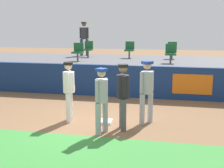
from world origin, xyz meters
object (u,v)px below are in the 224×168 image
object	(u,v)px
player_fielder_home	(69,87)
player_runner_visitor	(102,96)
player_coach_visitor	(147,88)
seat_front_left	(78,51)
spectator_hooded	(84,36)
player_umpire	(123,92)
seat_back_center	(130,49)
seat_front_right	(171,52)
seat_back_right	(172,49)
first_base	(105,122)
seat_back_left	(88,48)

from	to	relation	value
player_fielder_home	player_runner_visitor	xyz separation A→B (m)	(1.22, -0.88, -0.02)
player_runner_visitor	player_coach_visitor	bearing A→B (deg)	158.54
seat_front_left	spectator_hooded	distance (m)	2.71
player_umpire	spectator_hooded	xyz separation A→B (m)	(-3.54, 7.93, 1.26)
seat_back_center	seat_front_right	distance (m)	2.76
seat_back_right	seat_back_center	distance (m)	2.13
first_base	seat_back_right	bearing A→B (deg)	74.57
player_runner_visitor	seat_back_center	distance (m)	7.62
player_fielder_home	seat_back_center	bearing A→B (deg)	162.83
seat_front_right	seat_front_left	xyz separation A→B (m)	(-4.24, -0.00, -0.00)
first_base	player_coach_visitor	world-z (taller)	player_coach_visitor
first_base	seat_front_left	distance (m)	5.73
player_coach_visitor	spectator_hooded	xyz separation A→B (m)	(-4.13, 7.27, 1.25)
player_runner_visitor	seat_back_right	world-z (taller)	seat_back_right
first_base	seat_back_center	distance (m)	6.92
seat_back_center	player_coach_visitor	bearing A→B (deg)	-77.11
first_base	seat_front_right	bearing A→B (deg)	69.77
first_base	player_runner_visitor	size ratio (longest dim) A/B	0.23
seat_front_left	player_runner_visitor	bearing A→B (deg)	-66.17
player_coach_visitor	seat_back_left	world-z (taller)	seat_back_left
player_fielder_home	seat_front_right	size ratio (longest dim) A/B	2.15
seat_back_right	seat_back_left	size ratio (longest dim) A/B	1.00
player_coach_visitor	seat_back_left	size ratio (longest dim) A/B	2.22
player_coach_visitor	seat_back_right	world-z (taller)	seat_back_right
player_coach_visitor	player_fielder_home	bearing A→B (deg)	-43.37
seat_front_right	player_fielder_home	bearing A→B (deg)	-120.78
seat_back_left	seat_front_left	size ratio (longest dim) A/B	1.00
seat_back_left	spectator_hooded	xyz separation A→B (m)	(-0.46, 0.80, 0.59)
first_base	spectator_hooded	bearing A→B (deg)	111.34
seat_back_center	spectator_hooded	world-z (taller)	spectator_hooded
player_runner_visitor	spectator_hooded	size ratio (longest dim) A/B	0.97
first_base	spectator_hooded	world-z (taller)	spectator_hooded
first_base	player_runner_visitor	world-z (taller)	player_runner_visitor
seat_back_center	seat_back_left	bearing A→B (deg)	-180.00
seat_back_center	spectator_hooded	bearing A→B (deg)	163.22
player_runner_visitor	seat_front_right	distance (m)	6.06
seat_back_left	seat_front_right	xyz separation A→B (m)	(4.27, -1.80, 0.00)
player_umpire	spectator_hooded	world-z (taller)	spectator_hooded
first_base	seat_back_right	distance (m)	7.16
player_umpire	spectator_hooded	distance (m)	8.78
player_umpire	first_base	bearing A→B (deg)	-142.84
player_coach_visitor	seat_front_right	bearing A→B (deg)	-146.39
first_base	seat_front_left	size ratio (longest dim) A/B	0.48
player_umpire	seat_back_center	world-z (taller)	seat_back_center
player_umpire	seat_front_right	world-z (taller)	seat_front_right
first_base	seat_front_right	distance (m)	5.49
player_fielder_home	seat_front_left	xyz separation A→B (m)	(-1.33, 4.90, 0.69)
player_fielder_home	player_umpire	bearing A→B (deg)	65.65
player_fielder_home	spectator_hooded	bearing A→B (deg)	-176.47
seat_back_right	spectator_hooded	bearing A→B (deg)	170.51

